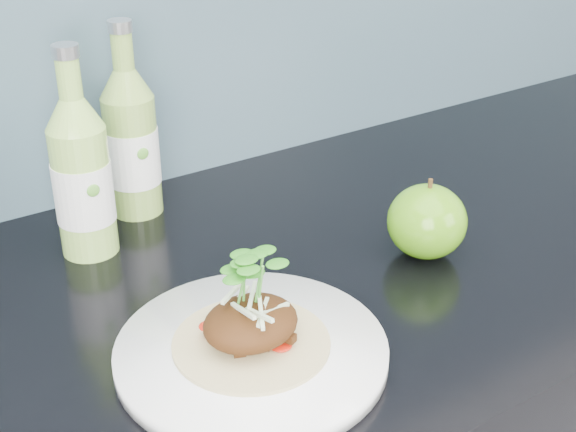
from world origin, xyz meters
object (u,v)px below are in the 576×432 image
cider_bottle_left (82,178)px  dinner_plate (251,352)px  green_apple (427,221)px  cider_bottle_right (131,143)px

cider_bottle_left → dinner_plate: bearing=-54.7°
green_apple → cider_bottle_right: cider_bottle_right is taller
green_apple → cider_bottle_left: size_ratio=0.46×
green_apple → cider_bottle_right: (-0.23, 0.28, 0.05)m
dinner_plate → cider_bottle_right: size_ratio=1.13×
dinner_plate → green_apple: green_apple is taller
cider_bottle_left → cider_bottle_right: 0.11m
green_apple → cider_bottle_left: (-0.31, 0.22, 0.05)m
dinner_plate → cider_bottle_left: 0.29m
green_apple → cider_bottle_right: size_ratio=0.46×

